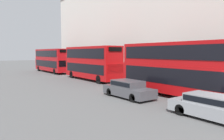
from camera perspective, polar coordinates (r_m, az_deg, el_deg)
name	(u,v)px	position (r m, az deg, el deg)	size (l,w,h in m)	color
bus_leading	(179,67)	(18.09, 17.20, 0.73)	(2.59, 10.98, 4.36)	#B20C0F
bus_second_in_queue	(92,62)	(28.32, -5.31, 2.17)	(2.59, 10.23, 4.32)	#B20C0F
bus_third_in_queue	(52,59)	(40.91, -15.35, 2.67)	(2.59, 11.42, 4.18)	#A80F14
car_dark_sedan	(213,106)	(12.95, 24.78, -8.58)	(1.77, 4.66, 1.31)	gray
car_hatchback	(128,88)	(17.33, 4.26, -4.83)	(1.82, 4.50, 1.36)	#47474C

